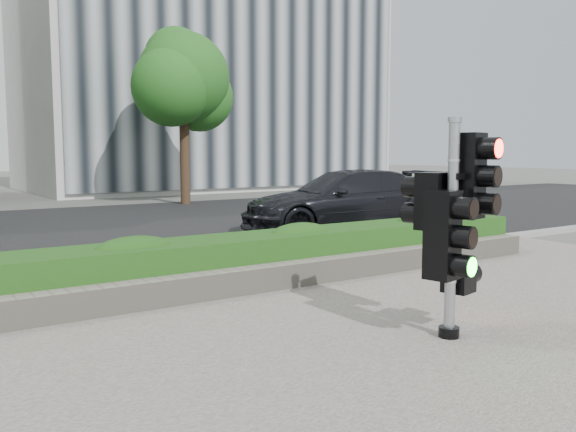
% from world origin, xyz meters
% --- Properties ---
extents(ground, '(120.00, 120.00, 0.00)m').
position_xyz_m(ground, '(0.00, 0.00, 0.00)').
color(ground, '#51514C').
rests_on(ground, ground).
extents(sidewalk, '(16.00, 11.00, 0.03)m').
position_xyz_m(sidewalk, '(0.00, -2.50, 0.01)').
color(sidewalk, '#9E9389').
rests_on(sidewalk, ground).
extents(road, '(60.00, 13.00, 0.02)m').
position_xyz_m(road, '(0.00, 10.00, 0.01)').
color(road, black).
rests_on(road, ground).
extents(curb, '(60.00, 0.25, 0.12)m').
position_xyz_m(curb, '(0.00, 3.15, 0.06)').
color(curb, gray).
rests_on(curb, ground).
extents(stone_wall, '(12.00, 0.32, 0.34)m').
position_xyz_m(stone_wall, '(0.00, 1.90, 0.20)').
color(stone_wall, gray).
rests_on(stone_wall, sidewalk).
extents(hedge, '(12.00, 1.00, 0.68)m').
position_xyz_m(hedge, '(0.00, 2.55, 0.37)').
color(hedge, '#357825').
rests_on(hedge, sidewalk).
extents(building_right, '(18.00, 10.00, 12.00)m').
position_xyz_m(building_right, '(11.00, 25.00, 6.00)').
color(building_right, '#B7B7B2').
rests_on(building_right, ground).
extents(tree_right, '(4.10, 3.58, 6.53)m').
position_xyz_m(tree_right, '(5.48, 15.55, 4.48)').
color(tree_right, black).
rests_on(tree_right, ground).
extents(traffic_signal, '(0.82, 0.67, 2.27)m').
position_xyz_m(traffic_signal, '(0.88, -0.99, 1.29)').
color(traffic_signal, black).
rests_on(traffic_signal, sidewalk).
extents(car_dark, '(5.44, 3.05, 1.49)m').
position_xyz_m(car_dark, '(5.44, 6.23, 0.76)').
color(car_dark, black).
rests_on(car_dark, road).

